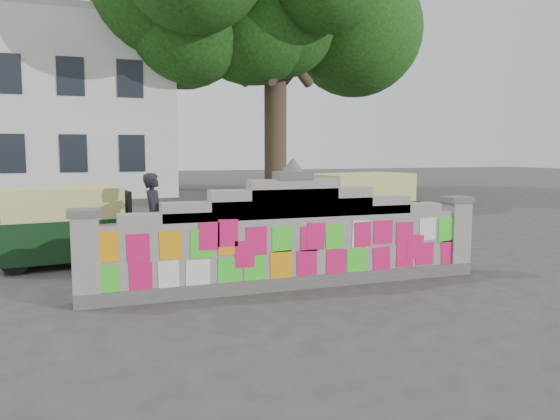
{
  "coord_description": "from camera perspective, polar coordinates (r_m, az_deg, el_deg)",
  "views": [
    {
      "loc": [
        -2.99,
        -7.77,
        2.12
      ],
      "look_at": [
        0.15,
        1.0,
        1.1
      ],
      "focal_mm": 35.0,
      "sensor_mm": 36.0,
      "label": 1
    }
  ],
  "objects": [
    {
      "name": "cyclist_rider",
      "position": [
        9.79,
        -12.99,
        -2.01
      ],
      "size": [
        0.47,
        0.61,
        1.48
      ],
      "primitive_type": "imported",
      "rotation": [
        0.0,
        0.0,
        1.34
      ],
      "color": "black",
      "rests_on": "ground"
    },
    {
      "name": "shade_tree",
      "position": [
        28.13,
        -0.49,
        20.27
      ],
      "size": [
        12.0,
        10.0,
        12.0
      ],
      "color": "#38281E",
      "rests_on": "ground"
    },
    {
      "name": "rickshaw_right",
      "position": [
        12.25,
        7.99,
        0.16
      ],
      "size": [
        3.0,
        1.97,
        1.61
      ],
      "rotation": [
        0.0,
        0.0,
        3.41
      ],
      "color": "black",
      "rests_on": "ground"
    },
    {
      "name": "ground",
      "position": [
        8.59,
        1.32,
        -8.04
      ],
      "size": [
        100.0,
        100.0,
        0.0
      ],
      "primitive_type": "plane",
      "color": "#383533",
      "rests_on": "ground"
    },
    {
      "name": "pedestrian",
      "position": [
        12.01,
        8.75,
        -0.15
      ],
      "size": [
        0.87,
        0.95,
        1.59
      ],
      "primitive_type": "imported",
      "rotation": [
        0.0,
        0.0,
        -1.15
      ],
      "color": "#217B4A",
      "rests_on": "ground"
    },
    {
      "name": "cyclist_bike",
      "position": [
        9.84,
        -12.95,
        -3.76
      ],
      "size": [
        1.75,
        0.95,
        0.88
      ],
      "primitive_type": "imported",
      "rotation": [
        0.0,
        0.0,
        1.34
      ],
      "color": "black",
      "rests_on": "ground"
    },
    {
      "name": "parapet_wall",
      "position": [
        8.43,
        1.35,
        -3.1
      ],
      "size": [
        6.48,
        0.44,
        2.01
      ],
      "color": "#4C4C49",
      "rests_on": "ground"
    },
    {
      "name": "rickshaw_left",
      "position": [
        10.85,
        -21.35,
        -1.45
      ],
      "size": [
        2.66,
        1.47,
        1.44
      ],
      "rotation": [
        0.0,
        0.0,
        0.12
      ],
      "color": "black",
      "rests_on": "ground"
    }
  ]
}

